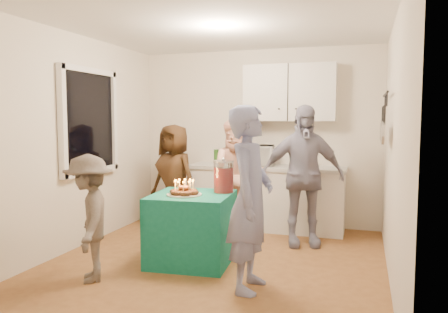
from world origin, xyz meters
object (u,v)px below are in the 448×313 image
(counter, at_px, (266,199))
(punch_jar, at_px, (224,177))
(man_birthday, at_px, (250,198))
(woman_back_left, at_px, (174,178))
(party_table, at_px, (192,228))
(microwave, at_px, (255,155))
(woman_back_center, at_px, (238,177))
(woman_back_right, at_px, (302,176))
(child_near_left, at_px, (89,218))

(counter, height_order, punch_jar, punch_jar)
(man_birthday, height_order, woman_back_left, man_birthday)
(party_table, bearing_deg, microwave, 80.22)
(woman_back_center, distance_m, woman_back_right, 0.94)
(party_table, xyz_separation_m, child_near_left, (-0.75, -0.82, 0.24))
(microwave, xyz_separation_m, woman_back_center, (-0.13, -0.45, -0.26))
(punch_jar, relative_size, child_near_left, 0.27)
(man_birthday, height_order, woman_back_right, woman_back_right)
(counter, relative_size, man_birthday, 1.29)
(woman_back_left, bearing_deg, woman_back_center, 26.10)
(woman_back_left, height_order, woman_back_center, woman_back_center)
(counter, relative_size, woman_back_left, 1.46)
(party_table, distance_m, woman_back_left, 1.44)
(woman_back_left, bearing_deg, man_birthday, -27.98)
(woman_back_left, height_order, child_near_left, woman_back_left)
(man_birthday, xyz_separation_m, woman_back_right, (0.26, 1.58, 0.02))
(microwave, xyz_separation_m, woman_back_left, (-1.04, -0.54, -0.31))
(microwave, distance_m, woman_back_center, 0.54)
(party_table, relative_size, woman_back_left, 0.57)
(woman_back_right, bearing_deg, man_birthday, -117.35)
(punch_jar, xyz_separation_m, woman_back_right, (0.77, 0.82, -0.05))
(woman_back_center, bearing_deg, child_near_left, -127.58)
(counter, bearing_deg, punch_jar, -95.92)
(woman_back_center, relative_size, woman_back_right, 0.90)
(man_birthday, distance_m, woman_back_center, 1.93)
(man_birthday, relative_size, child_near_left, 1.37)
(microwave, bearing_deg, punch_jar, -98.53)
(man_birthday, bearing_deg, woman_back_left, 41.61)
(counter, height_order, woman_back_center, woman_back_center)
(child_near_left, bearing_deg, counter, 121.53)
(punch_jar, height_order, man_birthday, man_birthday)
(counter, relative_size, microwave, 4.16)
(man_birthday, relative_size, woman_back_right, 0.97)
(counter, distance_m, child_near_left, 2.81)
(punch_jar, relative_size, woman_back_right, 0.19)
(punch_jar, bearing_deg, party_table, -144.95)
(counter, xyz_separation_m, party_table, (-0.46, -1.71, -0.05))
(party_table, relative_size, woman_back_center, 0.54)
(punch_jar, bearing_deg, woman_back_left, 137.23)
(punch_jar, bearing_deg, microwave, 90.15)
(woman_back_right, bearing_deg, woman_back_center, 147.43)
(microwave, relative_size, woman_back_left, 0.35)
(woman_back_center, bearing_deg, woman_back_right, -28.73)
(man_birthday, distance_m, woman_back_left, 2.32)
(counter, relative_size, party_table, 2.59)
(counter, bearing_deg, woman_back_left, -155.62)
(woman_back_right, bearing_deg, counter, 113.84)
(woman_back_right, bearing_deg, microwave, 120.49)
(punch_jar, relative_size, woman_back_center, 0.21)
(punch_jar, distance_m, child_near_left, 1.50)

